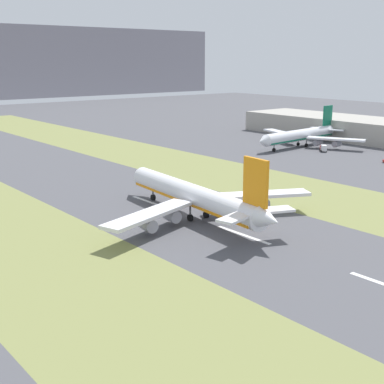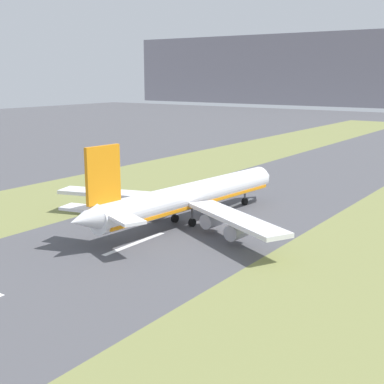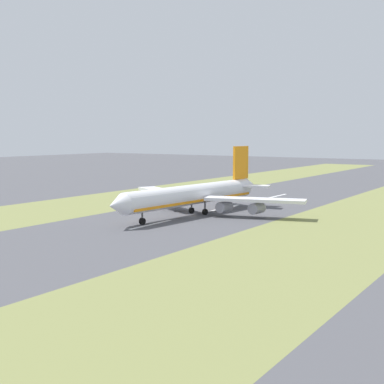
{
  "view_description": "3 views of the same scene",
  "coord_description": "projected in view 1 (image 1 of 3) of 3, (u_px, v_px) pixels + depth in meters",
  "views": [
    {
      "loc": [
        -88.74,
        -110.4,
        41.88
      ],
      "look_at": [
        0.04,
        -1.72,
        7.0
      ],
      "focal_mm": 50.0,
      "sensor_mm": 36.0,
      "label": 1
    },
    {
      "loc": [
        68.12,
        -99.19,
        33.03
      ],
      "look_at": [
        0.04,
        -1.72,
        7.0
      ],
      "focal_mm": 50.0,
      "sensor_mm": 36.0,
      "label": 2
    },
    {
      "loc": [
        -87.38,
        130.03,
        24.03
      ],
      "look_at": [
        0.04,
        -1.72,
        7.0
      ],
      "focal_mm": 50.0,
      "sensor_mm": 36.0,
      "label": 3
    }
  ],
  "objects": [
    {
      "name": "ground_plane",
      "position": [
        188.0,
        215.0,
        147.56
      ],
      "size": [
        800.0,
        800.0,
        0.0
      ],
      "primitive_type": "plane",
      "color": "#4C4C51"
    },
    {
      "name": "airplane_parked_apron",
      "position": [
        301.0,
        135.0,
        262.9
      ],
      "size": [
        62.65,
        59.6,
        18.83
      ],
      "color": "silver",
      "rests_on": "ground"
    },
    {
      "name": "centreline_dash_far",
      "position": [
        150.0,
        202.0,
        161.29
      ],
      "size": [
        1.2,
        18.0,
        0.01
      ],
      "primitive_type": "cube",
      "color": "silver",
      "rests_on": "ground"
    },
    {
      "name": "centreline_dash_mid",
      "position": [
        243.0,
        235.0,
        131.23
      ],
      "size": [
        1.2,
        18.0,
        0.01
      ],
      "primitive_type": "cube",
      "color": "silver",
      "rests_on": "ground"
    },
    {
      "name": "grass_median_east",
      "position": [
        295.0,
        191.0,
        175.19
      ],
      "size": [
        40.0,
        600.0,
        0.01
      ],
      "primitive_type": "cube",
      "color": "olive",
      "rests_on": "ground"
    },
    {
      "name": "terminal_building",
      "position": [
        330.0,
        126.0,
        300.78
      ],
      "size": [
        36.0,
        98.23,
        11.14
      ],
      "primitive_type": "cube",
      "color": "#A39E93",
      "rests_on": "ground"
    },
    {
      "name": "airplane_main_jet",
      "position": [
        196.0,
        197.0,
        143.3
      ],
      "size": [
        63.87,
        67.22,
        20.2
      ],
      "color": "white",
      "rests_on": "ground"
    },
    {
      "name": "service_truck",
      "position": [
        323.0,
        148.0,
        249.63
      ],
      "size": [
        5.65,
        5.93,
        3.1
      ],
      "color": "#B2231E",
      "rests_on": "ground"
    },
    {
      "name": "grass_median_west",
      "position": [
        32.0,
        251.0,
        119.93
      ],
      "size": [
        40.0,
        600.0,
        0.01
      ],
      "primitive_type": "cube",
      "color": "olive",
      "rests_on": "ground"
    }
  ]
}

